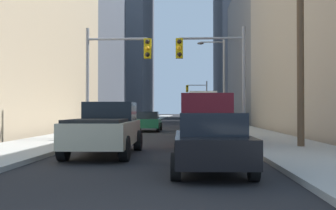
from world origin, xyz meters
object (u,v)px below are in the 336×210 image
Objects in this scene: traffic_signal_near_right at (214,64)px; sedan_green at (148,121)px; city_bus at (200,108)px; cargo_van_maroon at (204,117)px; traffic_signal_near_left at (115,65)px; pickup_truck_beige at (106,129)px; sedan_black at (211,142)px; sedan_navy at (197,124)px; traffic_signal_far_right at (198,94)px.

sedan_green is at bearing 114.87° from traffic_signal_near_right.
cargo_van_maroon is (-0.71, -24.54, -0.64)m from city_bus.
traffic_signal_near_left reaches higher than sedan_green.
city_bus is at bearing 89.92° from traffic_signal_near_right.
traffic_signal_near_right reaches higher than pickup_truck_beige.
cargo_van_maroon is at bearing 44.86° from pickup_truck_beige.
sedan_black is (-0.86, -32.09, -1.16)m from city_bus.
sedan_black is at bearing -90.16° from sedan_navy.
pickup_truck_beige is at bearing -82.35° from traffic_signal_near_left.
sedan_navy is 1.01× the size of sedan_green.
sedan_black is 14.23m from sedan_navy.
traffic_signal_near_right is (0.83, 10.78, 3.27)m from sedan_black.
city_bus is at bearing 81.19° from pickup_truck_beige.
traffic_signal_far_right is at bearing 80.92° from sedan_green.
cargo_van_maroon is 0.87× the size of traffic_signal_far_right.
city_bus is 12.69m from sedan_green.
traffic_signal_near_left is (-4.46, -3.45, 3.26)m from sedan_navy.
sedan_navy is at bearing 102.99° from traffic_signal_near_right.
traffic_signal_near_right is 38.31m from traffic_signal_far_right.
traffic_signal_far_right is (4.56, 45.18, 3.08)m from pickup_truck_beige.
cargo_van_maroon is 13.23m from sedan_green.
cargo_van_maroon is 6.23m from traffic_signal_near_left.
city_bus reaches higher than cargo_van_maroon.
sedan_navy is at bearing -59.17° from sedan_green.
traffic_signal_near_left is at bearing -142.34° from sedan_navy.
traffic_signal_near_left is at bearing -180.00° from traffic_signal_near_right.
sedan_navy and sedan_green have the same top height.
cargo_van_maroon reaches higher than pickup_truck_beige.
city_bus is at bearing 88.46° from sedan_black.
traffic_signal_near_right is (0.68, 3.23, 2.75)m from cargo_van_maroon.
traffic_signal_near_right reaches higher than sedan_green.
cargo_van_maroon is at bearing -35.20° from traffic_signal_near_left.
sedan_navy is at bearing 89.84° from sedan_black.
city_bus is 24.55m from cargo_van_maroon.
traffic_signal_near_left is 1.00× the size of traffic_signal_near_right.
traffic_signal_near_left is 5.26m from traffic_signal_near_right.
traffic_signal_near_right is at bearing -77.01° from sedan_navy.
sedan_green is at bearing 90.17° from pickup_truck_beige.
traffic_signal_near_left and traffic_signal_far_right have the same top height.
pickup_truck_beige is at bearing -89.83° from sedan_green.
pickup_truck_beige is 45.51m from traffic_signal_far_right.
traffic_signal_near_left and traffic_signal_near_right have the same top height.
traffic_signal_near_left is (-5.29, -21.31, 2.10)m from city_bus.
cargo_van_maroon is at bearing -91.66° from city_bus.
cargo_van_maroon is 4.29m from traffic_signal_near_right.
sedan_navy is at bearing 71.03° from pickup_truck_beige.
traffic_signal_far_right is (1.06, 49.10, 3.24)m from sedan_black.
traffic_signal_near_right reaches higher than city_bus.
city_bus is 2.20× the size of cargo_van_maroon.
sedan_black is (3.50, -3.92, -0.16)m from pickup_truck_beige.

